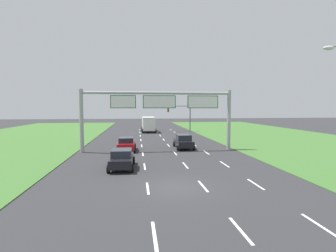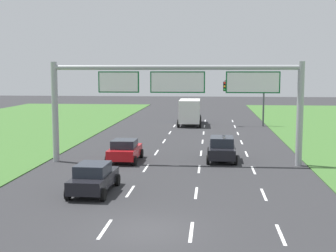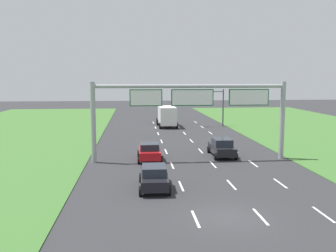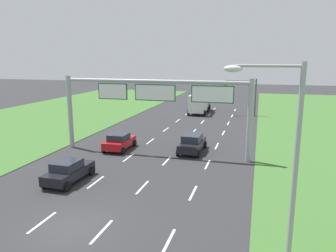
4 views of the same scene
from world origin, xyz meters
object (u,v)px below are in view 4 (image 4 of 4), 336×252
Objects in this scene: box_truck at (200,102)px; sign_gantry at (156,100)px; car_near_red at (68,171)px; traffic_light_mast at (242,90)px; street_lamp at (284,164)px; car_mid_lane at (119,141)px; car_lead_silver at (192,143)px.

box_truck is 23.90m from sign_gantry.
traffic_light_mast is (10.20, 31.08, 3.07)m from car_near_red.
sign_gantry reaches higher than box_truck.
car_near_red is 16.32m from street_lamp.
traffic_light_mast is at bearing 94.97° from street_lamp.
sign_gantry is 23.79m from traffic_light_mast.
car_mid_lane is at bearing -114.33° from traffic_light_mast.
street_lamp reaches higher than car_near_red.
car_lead_silver is 1.13× the size of car_mid_lane.
car_mid_lane is 0.46× the size of street_lamp.
car_lead_silver is (6.90, 9.72, 0.05)m from car_near_red.
car_lead_silver is 22.38m from box_truck.
car_lead_silver is 0.52× the size of street_lamp.
traffic_light_mast is at bearing 82.01° from car_lead_silver.
sign_gantry is (0.27, -23.67, 3.32)m from box_truck.
box_truck is (3.61, 31.84, 0.86)m from car_near_red.
car_lead_silver reaches higher than car_mid_lane.
car_lead_silver is 5.35m from sign_gantry.
street_lamp reaches higher than traffic_light_mast.
car_near_red is 1.09× the size of car_mid_lane.
car_lead_silver is 0.60× the size of box_truck.
car_near_red is at bearing -115.39° from sign_gantry.
car_mid_lane is 5.69m from sign_gantry.
sign_gantry is (-3.02, -1.55, 4.13)m from car_lead_silver.
street_lamp reaches higher than box_truck.
car_mid_lane is at bearing 173.10° from sign_gantry.
car_mid_lane is 0.53× the size of box_truck.
car_mid_lane is 24.82m from traffic_light_mast.
car_near_red is at bearing 149.65° from street_lamp.
car_near_red is 9.96m from sign_gantry.
traffic_light_mast is at bearing 74.57° from sign_gantry.
car_mid_lane is (0.05, 8.63, -0.00)m from car_near_red.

